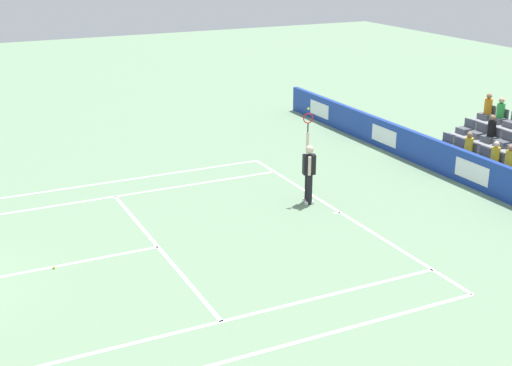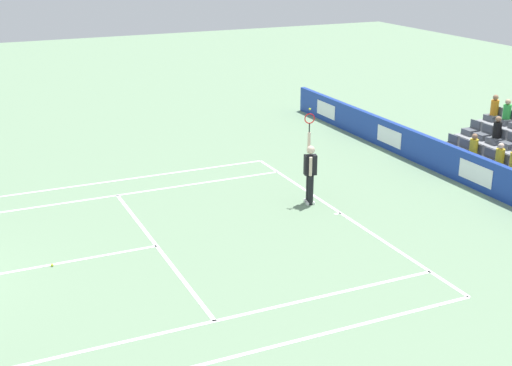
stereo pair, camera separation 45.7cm
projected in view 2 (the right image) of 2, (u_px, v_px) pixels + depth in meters
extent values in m
cube|color=white|center=(341.00, 213.00, 20.26)|extent=(10.97, 0.10, 0.01)
cube|color=white|center=(157.00, 246.00, 18.11)|extent=(8.23, 0.10, 0.01)
cube|color=white|center=(28.00, 269.00, 16.86)|extent=(0.10, 6.40, 0.01)
cube|color=white|center=(103.00, 197.00, 21.46)|extent=(0.10, 11.89, 0.01)
cube|color=white|center=(194.00, 326.00, 14.40)|extent=(0.10, 11.89, 0.01)
cube|color=white|center=(93.00, 184.00, 22.64)|extent=(0.10, 11.89, 0.01)
cube|color=white|center=(219.00, 360.00, 13.22)|extent=(0.10, 11.89, 0.01)
cube|color=white|center=(338.00, 214.00, 20.22)|extent=(0.10, 0.20, 0.01)
cube|color=#193899|center=(478.00, 173.00, 22.02)|extent=(23.36, 0.20, 1.07)
cube|color=white|center=(475.00, 173.00, 21.98)|extent=(1.49, 0.01, 0.60)
cube|color=white|center=(389.00, 137.00, 25.99)|extent=(1.49, 0.01, 0.60)
cube|color=white|center=(326.00, 110.00, 30.00)|extent=(1.49, 0.01, 0.60)
cylinder|color=black|center=(311.00, 190.00, 20.77)|extent=(0.16, 0.16, 0.90)
cylinder|color=black|center=(309.00, 188.00, 20.99)|extent=(0.16, 0.16, 0.90)
cube|color=white|center=(310.00, 203.00, 20.90)|extent=(0.18, 0.28, 0.08)
cube|color=white|center=(308.00, 200.00, 21.12)|extent=(0.18, 0.28, 0.08)
cube|color=black|center=(310.00, 165.00, 20.63)|extent=(0.30, 0.40, 0.60)
sphere|color=beige|center=(311.00, 150.00, 20.48)|extent=(0.24, 0.24, 0.24)
cylinder|color=beige|center=(309.00, 143.00, 20.63)|extent=(0.09, 0.09, 0.62)
cylinder|color=beige|center=(311.00, 167.00, 20.41)|extent=(0.09, 0.09, 0.56)
cylinder|color=black|center=(309.00, 128.00, 20.48)|extent=(0.04, 0.04, 0.28)
torus|color=red|center=(310.00, 119.00, 20.39)|extent=(0.10, 0.31, 0.31)
sphere|color=#D1E533|center=(310.00, 109.00, 20.30)|extent=(0.07, 0.07, 0.07)
cube|color=gray|center=(503.00, 178.00, 22.55)|extent=(6.20, 0.95, 0.42)
cube|color=#545960|center=(512.00, 172.00, 22.18)|extent=(0.48, 0.44, 0.20)
cube|color=#545960|center=(498.00, 166.00, 22.72)|extent=(0.48, 0.44, 0.20)
cube|color=#545960|center=(503.00, 158.00, 22.71)|extent=(0.48, 0.04, 0.30)
cube|color=#545960|center=(484.00, 161.00, 23.25)|extent=(0.48, 0.44, 0.20)
cube|color=#545960|center=(490.00, 153.00, 23.24)|extent=(0.48, 0.04, 0.30)
cube|color=#545960|center=(472.00, 156.00, 23.78)|extent=(0.48, 0.44, 0.20)
cube|color=#545960|center=(477.00, 148.00, 23.78)|extent=(0.48, 0.04, 0.30)
cube|color=#545960|center=(459.00, 151.00, 24.31)|extent=(0.48, 0.44, 0.20)
cube|color=#545960|center=(465.00, 143.00, 24.31)|extent=(0.48, 0.04, 0.30)
cube|color=#545960|center=(448.00, 146.00, 24.85)|extent=(0.48, 0.44, 0.20)
cube|color=#545960|center=(453.00, 139.00, 24.84)|extent=(0.48, 0.04, 0.30)
cube|color=#545960|center=(508.00, 145.00, 23.48)|extent=(0.48, 0.44, 0.20)
cube|color=#545960|center=(495.00, 141.00, 24.01)|extent=(0.48, 0.44, 0.20)
cube|color=#545960|center=(500.00, 133.00, 24.01)|extent=(0.48, 0.04, 0.30)
cube|color=#545960|center=(482.00, 136.00, 24.55)|extent=(0.48, 0.44, 0.20)
cube|color=#545960|center=(488.00, 129.00, 24.54)|extent=(0.48, 0.04, 0.30)
cube|color=#545960|center=(470.00, 132.00, 25.08)|extent=(0.48, 0.44, 0.20)
cube|color=#545960|center=(475.00, 125.00, 25.07)|extent=(0.48, 0.04, 0.30)
cube|color=#545960|center=(505.00, 122.00, 24.78)|extent=(0.48, 0.44, 0.20)
cube|color=#545960|center=(510.00, 114.00, 24.77)|extent=(0.48, 0.04, 0.30)
cube|color=#545960|center=(492.00, 118.00, 25.31)|extent=(0.48, 0.44, 0.20)
cube|color=#545960|center=(497.00, 110.00, 25.31)|extent=(0.48, 0.04, 0.30)
cylinder|color=yellow|center=(474.00, 146.00, 23.69)|extent=(0.28, 0.28, 0.47)
sphere|color=#9E7251|center=(475.00, 136.00, 23.58)|extent=(0.20, 0.20, 0.20)
cylinder|color=black|center=(497.00, 130.00, 23.91)|extent=(0.28, 0.28, 0.55)
sphere|color=#9E7251|center=(498.00, 119.00, 23.79)|extent=(0.20, 0.20, 0.20)
cylinder|color=orange|center=(495.00, 108.00, 25.21)|extent=(0.28, 0.28, 0.54)
sphere|color=#9E7251|center=(496.00, 97.00, 25.08)|extent=(0.20, 0.20, 0.20)
cylinder|color=yellow|center=(500.00, 156.00, 22.62)|extent=(0.28, 0.28, 0.47)
sphere|color=beige|center=(501.00, 146.00, 22.51)|extent=(0.20, 0.20, 0.20)
cylinder|color=green|center=(507.00, 112.00, 24.68)|extent=(0.28, 0.28, 0.51)
sphere|color=#D3A884|center=(508.00, 102.00, 24.56)|extent=(0.20, 0.20, 0.20)
sphere|color=#D1E533|center=(52.00, 265.00, 16.98)|extent=(0.07, 0.07, 0.07)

